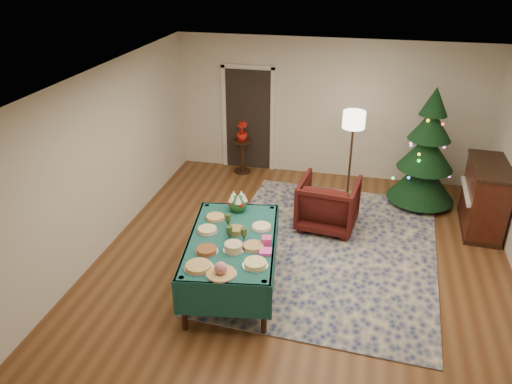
% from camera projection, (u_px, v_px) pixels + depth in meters
% --- Properties ---
extents(room_shell, '(7.00, 7.00, 7.00)m').
position_uv_depth(room_shell, '(303.00, 187.00, 6.58)').
color(room_shell, '#593319').
rests_on(room_shell, ground).
extents(doorway, '(1.08, 0.04, 2.16)m').
position_uv_depth(doorway, '(248.00, 117.00, 10.04)').
color(doorway, black).
rests_on(doorway, ground).
extents(rug, '(3.44, 4.38, 0.02)m').
position_uv_depth(rug, '(328.00, 248.00, 7.69)').
color(rug, navy).
rests_on(rug, ground).
extents(buffet_table, '(1.43, 2.12, 0.77)m').
position_uv_depth(buffet_table, '(232.00, 248.00, 6.59)').
color(buffet_table, black).
rests_on(buffet_table, ground).
extents(platter_0, '(0.36, 0.36, 0.05)m').
position_uv_depth(platter_0, '(198.00, 266.00, 5.92)').
color(platter_0, silver).
rests_on(platter_0, buffet_table).
extents(platter_1, '(0.36, 0.36, 0.17)m').
position_uv_depth(platter_1, '(221.00, 270.00, 5.79)').
color(platter_1, silver).
rests_on(platter_1, buffet_table).
extents(platter_2, '(0.31, 0.31, 0.06)m').
position_uv_depth(platter_2, '(255.00, 264.00, 5.96)').
color(platter_2, silver).
rests_on(platter_2, buffet_table).
extents(platter_3, '(0.30, 0.30, 0.05)m').
position_uv_depth(platter_3, '(207.00, 250.00, 6.23)').
color(platter_3, silver).
rests_on(platter_3, buffet_table).
extents(platter_4, '(0.27, 0.27, 0.10)m').
position_uv_depth(platter_4, '(234.00, 247.00, 6.24)').
color(platter_4, silver).
rests_on(platter_4, buffet_table).
extents(platter_5, '(0.30, 0.30, 0.04)m').
position_uv_depth(platter_5, '(253.00, 246.00, 6.32)').
color(platter_5, silver).
rests_on(platter_5, buffet_table).
extents(platter_6, '(0.29, 0.29, 0.05)m').
position_uv_depth(platter_6, '(207.00, 230.00, 6.67)').
color(platter_6, silver).
rests_on(platter_6, buffet_table).
extents(platter_7, '(0.25, 0.25, 0.07)m').
position_uv_depth(platter_7, '(236.00, 230.00, 6.64)').
color(platter_7, silver).
rests_on(platter_7, buffet_table).
extents(platter_8, '(0.30, 0.30, 0.04)m').
position_uv_depth(platter_8, '(261.00, 227.00, 6.75)').
color(platter_8, silver).
rests_on(platter_8, buffet_table).
extents(platter_9, '(0.29, 0.29, 0.04)m').
position_uv_depth(platter_9, '(215.00, 217.00, 6.99)').
color(platter_9, silver).
rests_on(platter_9, buffet_table).
extents(goblet_0, '(0.08, 0.08, 0.18)m').
position_uv_depth(goblet_0, '(228.00, 220.00, 6.77)').
color(goblet_0, '#2D471E').
rests_on(goblet_0, buffet_table).
extents(goblet_1, '(0.08, 0.08, 0.18)m').
position_uv_depth(goblet_1, '(244.00, 234.00, 6.44)').
color(goblet_1, '#2D471E').
rests_on(goblet_1, buffet_table).
extents(goblet_2, '(0.08, 0.08, 0.18)m').
position_uv_depth(goblet_2, '(229.00, 232.00, 6.48)').
color(goblet_2, '#2D471E').
rests_on(goblet_2, buffet_table).
extents(napkin_stack, '(0.17, 0.17, 0.04)m').
position_uv_depth(napkin_stack, '(265.00, 252.00, 6.21)').
color(napkin_stack, '#FB45C3').
rests_on(napkin_stack, buffet_table).
extents(gift_box, '(0.14, 0.14, 0.10)m').
position_uv_depth(gift_box, '(267.00, 241.00, 6.38)').
color(gift_box, '#E8408D').
rests_on(gift_box, buffet_table).
extents(centerpiece, '(0.28, 0.28, 0.32)m').
position_uv_depth(centerpiece, '(238.00, 202.00, 7.15)').
color(centerpiece, '#1E4C1E').
rests_on(centerpiece, buffet_table).
extents(armchair, '(1.00, 0.95, 0.94)m').
position_uv_depth(armchair, '(328.00, 201.00, 8.10)').
color(armchair, '#3D0F0D').
rests_on(armchair, ground).
extents(floor_lamp, '(0.39, 0.39, 1.63)m').
position_uv_depth(floor_lamp, '(353.00, 125.00, 8.72)').
color(floor_lamp, '#A57F3F').
rests_on(floor_lamp, ground).
extents(side_table, '(0.38, 0.38, 0.68)m').
position_uv_depth(side_table, '(242.00, 157.00, 10.15)').
color(side_table, black).
rests_on(side_table, ground).
extents(potted_plant, '(0.22, 0.39, 0.22)m').
position_uv_depth(potted_plant, '(242.00, 135.00, 9.95)').
color(potted_plant, red).
rests_on(potted_plant, side_table).
extents(christmas_tree, '(1.23, 1.23, 2.14)m').
position_uv_depth(christmas_tree, '(426.00, 154.00, 8.64)').
color(christmas_tree, black).
rests_on(christmas_tree, ground).
extents(piano, '(0.68, 1.33, 1.13)m').
position_uv_depth(piano, '(484.00, 198.00, 8.04)').
color(piano, black).
rests_on(piano, ground).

